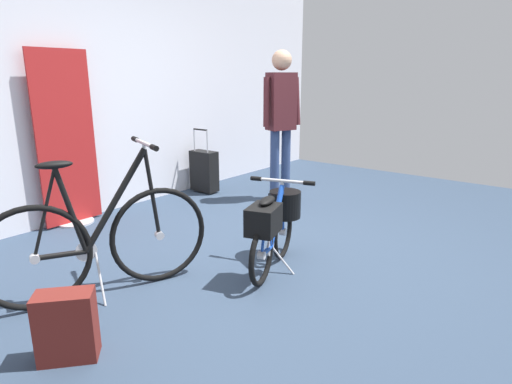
% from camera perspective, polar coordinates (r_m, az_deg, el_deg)
% --- Properties ---
extents(ground_plane, '(7.55, 7.55, 0.00)m').
position_cam_1_polar(ground_plane, '(3.64, 4.83, -8.84)').
color(ground_plane, '#2D3D51').
extents(back_wall, '(7.55, 0.10, 3.17)m').
position_cam_1_polar(back_wall, '(5.08, -19.07, 15.61)').
color(back_wall, silver).
rests_on(back_wall, ground_plane).
extents(floor_banner_stand, '(0.60, 0.36, 1.73)m').
position_cam_1_polar(floor_banner_stand, '(4.67, -23.71, 5.27)').
color(floor_banner_stand, '#B7B7BC').
rests_on(floor_banner_stand, ground_plane).
extents(folding_bike_foreground, '(0.93, 0.53, 0.69)m').
position_cam_1_polar(folding_bike_foreground, '(3.34, 2.53, -4.01)').
color(folding_bike_foreground, black).
rests_on(folding_bike_foreground, ground_plane).
extents(display_bike_left, '(1.44, 0.67, 1.05)m').
position_cam_1_polar(display_bike_left, '(3.12, -19.90, -6.07)').
color(display_bike_left, black).
rests_on(display_bike_left, ground_plane).
extents(visitor_near_wall, '(0.50, 0.36, 1.76)m').
position_cam_1_polar(visitor_near_wall, '(5.16, 3.34, 10.10)').
color(visitor_near_wall, navy).
rests_on(visitor_near_wall, ground_plane).
extents(rolling_suitcase, '(0.18, 0.36, 0.83)m').
position_cam_1_polar(rolling_suitcase, '(5.63, -6.88, 2.81)').
color(rolling_suitcase, black).
rests_on(rolling_suitcase, ground_plane).
extents(backpack_on_floor, '(0.33, 0.32, 0.39)m').
position_cam_1_polar(backpack_on_floor, '(2.59, -23.76, -15.98)').
color(backpack_on_floor, maroon).
rests_on(backpack_on_floor, ground_plane).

